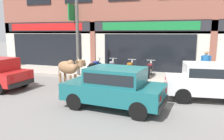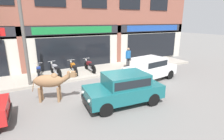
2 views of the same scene
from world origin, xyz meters
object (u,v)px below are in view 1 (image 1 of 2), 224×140
object	(u,v)px
car_3	(114,86)
motorcycle_2	(129,69)
pedestrian	(206,63)
motorcycle_1	(111,67)
motorcycle_3	(150,70)
utility_pole	(77,31)
cow	(68,68)
car_0	(211,80)
motorcycle_0	(95,66)

from	to	relation	value
car_3	motorcycle_2	bearing A→B (deg)	99.03
car_3	motorcycle_2	world-z (taller)	car_3
motorcycle_2	pedestrian	bearing A→B (deg)	-8.80
motorcycle_1	motorcycle_3	world-z (taller)	same
motorcycle_2	pedestrian	world-z (taller)	pedestrian
car_3	motorcycle_1	bearing A→B (deg)	110.16
motorcycle_3	utility_pole	bearing A→B (deg)	-166.77
pedestrian	utility_pole	size ratio (longest dim) A/B	0.31
cow	car_0	world-z (taller)	cow
cow	motorcycle_3	bearing A→B (deg)	46.67
motorcycle_1	utility_pole	size ratio (longest dim) A/B	0.35
cow	motorcycle_1	distance (m)	3.80
motorcycle_0	pedestrian	distance (m)	6.42
car_3	motorcycle_0	xyz separation A→B (m)	(-3.09, 5.38, -0.27)
motorcycle_2	pedestrian	distance (m)	4.20
cow	motorcycle_2	size ratio (longest dim) A/B	1.09
motorcycle_1	utility_pole	xyz separation A→B (m)	(-1.68, -1.16, 2.21)
car_3	pedestrian	bearing A→B (deg)	55.04
motorcycle_0	motorcycle_2	xyz separation A→B (m)	(2.25, -0.08, 0.00)
motorcycle_2	motorcycle_3	distance (m)	1.21
motorcycle_0	motorcycle_1	xyz separation A→B (m)	(1.07, 0.13, 0.00)
cow	motorcycle_2	bearing A→B (deg)	59.32
motorcycle_2	motorcycle_3	size ratio (longest dim) A/B	1.00
cow	pedestrian	xyz separation A→B (m)	(6.16, 2.82, 0.14)
motorcycle_0	utility_pole	distance (m)	2.51
motorcycle_1	motorcycle_2	world-z (taller)	same
car_3	motorcycle_0	world-z (taller)	car_3
car_0	motorcycle_0	xyz separation A→B (m)	(-6.39, 3.22, -0.27)
car_3	motorcycle_0	size ratio (longest dim) A/B	2.05
pedestrian	utility_pole	world-z (taller)	utility_pole
motorcycle_1	motorcycle_3	xyz separation A→B (m)	(2.39, -0.21, 0.00)
car_3	pedestrian	size ratio (longest dim) A/B	2.32
motorcycle_1	cow	bearing A→B (deg)	-103.35
pedestrian	motorcycle_1	bearing A→B (deg)	170.92
cow	motorcycle_1	xyz separation A→B (m)	(0.87, 3.67, -0.46)
pedestrian	utility_pole	xyz separation A→B (m)	(-6.97, -0.32, 1.61)
motorcycle_1	utility_pole	bearing A→B (deg)	-145.23
cow	motorcycle_2	xyz separation A→B (m)	(2.05, 3.46, -0.46)
car_0	motorcycle_3	size ratio (longest dim) A/B	2.07
pedestrian	motorcycle_3	bearing A→B (deg)	167.58
car_3	motorcycle_2	xyz separation A→B (m)	(-0.84, 5.30, -0.27)
motorcycle_0	pedestrian	bearing A→B (deg)	-6.40
car_0	car_3	distance (m)	3.94
cow	motorcycle_2	distance (m)	4.05
motorcycle_2	pedestrian	size ratio (longest dim) A/B	1.13
car_3	motorcycle_3	distance (m)	5.32
cow	car_3	size ratio (longest dim) A/B	0.53
motorcycle_1	motorcycle_2	size ratio (longest dim) A/B	0.99
motorcycle_0	motorcycle_1	world-z (taller)	same
car_0	utility_pole	world-z (taller)	utility_pole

